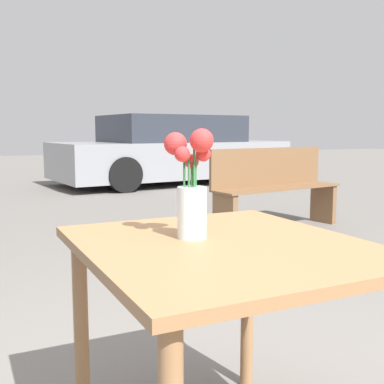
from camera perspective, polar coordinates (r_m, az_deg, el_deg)
name	(u,v)px	position (r m, az deg, el deg)	size (l,w,h in m)	color
table_front	(223,277)	(1.43, 3.67, -9.97)	(0.82, 0.92, 0.71)	#9E7047
flower_vase	(191,192)	(1.43, -0.09, 0.04)	(0.14, 0.13, 0.33)	silver
bench_near	(274,185)	(5.14, 9.64, 0.77)	(1.57, 0.63, 0.85)	brown
parked_car	(171,151)	(9.50, -2.46, 4.85)	(4.72, 2.49, 1.32)	gray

